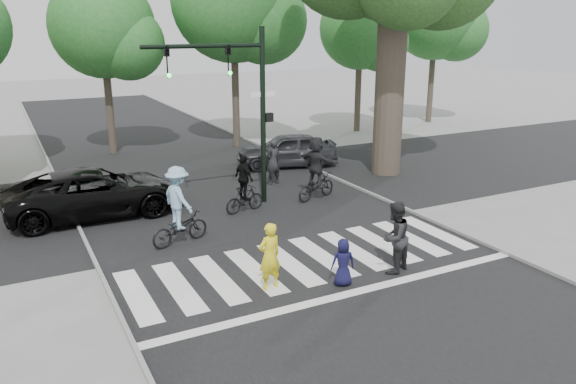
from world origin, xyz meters
The scene contains 20 objects.
ground centered at (0.00, 0.00, 0.00)m, with size 120.00×120.00×0.00m, color gray.
road_stem centered at (0.00, 5.00, 0.01)m, with size 10.00×70.00×0.01m, color black.
road_cross centered at (0.00, 8.00, 0.01)m, with size 70.00×10.00×0.01m, color black.
curb_left centered at (-5.05, 5.00, 0.05)m, with size 0.10×70.00×0.10m, color gray.
curb_right centered at (5.05, 5.00, 0.05)m, with size 0.10×70.00×0.10m, color gray.
crosswalk centered at (0.00, 0.66, 0.01)m, with size 10.00×3.85×0.01m.
traffic_signal centered at (0.35, 6.20, 3.90)m, with size 4.45×0.29×6.00m.
bg_tree_2 centered at (-1.76, 16.62, 5.78)m, with size 5.04×4.80×8.40m.
bg_tree_3 centered at (4.31, 15.27, 6.94)m, with size 6.30×6.00×10.20m.
bg_tree_4 centered at (12.23, 16.12, 5.64)m, with size 4.83×4.60×8.15m.
bg_tree_5 centered at (18.27, 16.69, 6.36)m, with size 5.67×5.40×9.30m.
pedestrian_woman centered at (-1.58, -0.06, 0.82)m, with size 0.60×0.39×1.65m, color yellow.
pedestrian_child centered at (0.05, -0.72, 0.59)m, with size 0.58×0.37×1.18m, color #111134.
pedestrian_adult centered at (1.60, -0.67, 0.93)m, with size 0.90×0.70×1.86m, color black.
cyclist_left centered at (-2.62, 3.69, 0.99)m, with size 1.90×1.31×2.28m.
cyclist_mid centered at (0.14, 5.46, 0.80)m, with size 1.55×0.97×1.95m.
cyclist_right centered at (3.01, 5.64, 1.02)m, with size 1.90×1.76×2.28m.
car_suv centered at (-4.32, 7.39, 0.78)m, with size 2.60×5.64×1.57m, color black.
car_grey centered at (4.30, 10.46, 0.75)m, with size 1.76×4.38×1.49m, color #2C2D31.
bystander_dark centered at (2.50, 8.11, 0.90)m, with size 0.66×0.43×1.80m, color black.
Camera 1 is at (-6.81, -11.08, 6.02)m, focal length 35.00 mm.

